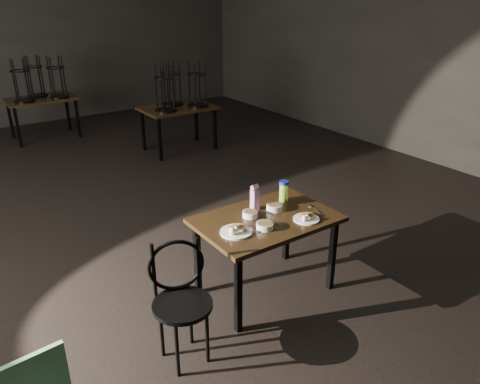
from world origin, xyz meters
TOP-DOWN VIEW (x-y plane):
  - room at (-0.06, 0.01)m, footprint 12.00×12.04m
  - main_table at (0.66, -1.39)m, footprint 1.20×0.80m
  - plate_left at (0.29, -1.46)m, footprint 0.26×0.26m
  - plate_right at (0.92, -1.61)m, footprint 0.23×0.23m
  - bowl_near at (0.56, -1.29)m, footprint 0.13×0.13m
  - bowl_far at (0.81, -1.30)m, footprint 0.14×0.14m
  - bowl_big at (0.53, -1.53)m, footprint 0.14×0.14m
  - juice_carton at (0.67, -1.20)m, footprint 0.06×0.06m
  - water_bottle at (1.01, -1.20)m, footprint 0.10×0.10m
  - spoon at (1.12, -1.45)m, footprint 0.06×0.20m
  - bentwood_chair at (-0.34, -1.67)m, footprint 0.48×0.47m
  - bg_table_right at (1.98, 2.71)m, footprint 1.20×0.80m
  - bg_table_far at (0.26, 4.75)m, footprint 1.20×0.80m

SIDE VIEW (x-z plane):
  - bentwood_chair at x=-0.34m, z-range 0.09..1.01m
  - main_table at x=0.66m, z-range 0.30..1.05m
  - spoon at x=1.12m, z-range 0.75..0.76m
  - plate_right at x=0.92m, z-range 0.73..0.81m
  - plate_left at x=0.29m, z-range 0.73..0.82m
  - bowl_big at x=0.53m, z-range 0.75..0.80m
  - bg_table_right at x=1.98m, z-range 0.04..1.52m
  - bg_table_far at x=0.26m, z-range 0.04..1.52m
  - bowl_near at x=0.56m, z-range 0.75..0.80m
  - bowl_far at x=0.81m, z-range 0.75..0.81m
  - water_bottle at x=1.01m, z-range 0.75..0.95m
  - juice_carton at x=0.67m, z-range 0.74..0.99m
  - room at x=-0.06m, z-range 0.72..3.94m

